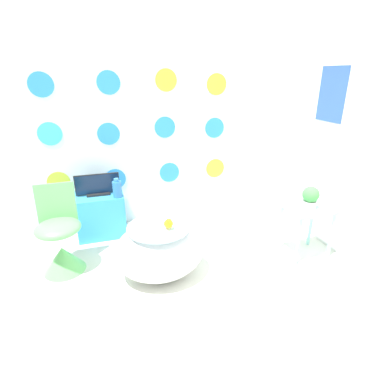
{
  "coord_description": "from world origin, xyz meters",
  "views": [
    {
      "loc": [
        -0.47,
        -1.33,
        1.73
      ],
      "look_at": [
        0.28,
        1.03,
        0.76
      ],
      "focal_mm": 28.0,
      "sensor_mm": 36.0,
      "label": 1
    }
  ],
  "objects_px": {
    "vase": "(117,189)",
    "potted_plant_left": "(310,197)",
    "tv": "(98,186)",
    "chair": "(61,244)",
    "bathtub": "(160,250)"
  },
  "relations": [
    {
      "from": "vase",
      "to": "potted_plant_left",
      "type": "relative_size",
      "value": 0.97
    },
    {
      "from": "vase",
      "to": "potted_plant_left",
      "type": "distance_m",
      "value": 1.98
    },
    {
      "from": "chair",
      "to": "tv",
      "type": "height_order",
      "value": "chair"
    },
    {
      "from": "tv",
      "to": "potted_plant_left",
      "type": "bearing_deg",
      "value": -28.95
    },
    {
      "from": "tv",
      "to": "potted_plant_left",
      "type": "height_order",
      "value": "potted_plant_left"
    },
    {
      "from": "chair",
      "to": "vase",
      "type": "height_order",
      "value": "chair"
    },
    {
      "from": "potted_plant_left",
      "to": "bathtub",
      "type": "bearing_deg",
      "value": 175.21
    },
    {
      "from": "chair",
      "to": "vase",
      "type": "distance_m",
      "value": 0.8
    },
    {
      "from": "bathtub",
      "to": "tv",
      "type": "bearing_deg",
      "value": 116.85
    },
    {
      "from": "chair",
      "to": "vase",
      "type": "relative_size",
      "value": 3.86
    },
    {
      "from": "vase",
      "to": "potted_plant_left",
      "type": "bearing_deg",
      "value": -28.28
    },
    {
      "from": "bathtub",
      "to": "chair",
      "type": "height_order",
      "value": "chair"
    },
    {
      "from": "bathtub",
      "to": "tv",
      "type": "distance_m",
      "value": 1.12
    },
    {
      "from": "bathtub",
      "to": "potted_plant_left",
      "type": "relative_size",
      "value": 3.71
    },
    {
      "from": "tv",
      "to": "vase",
      "type": "distance_m",
      "value": 0.24
    }
  ]
}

